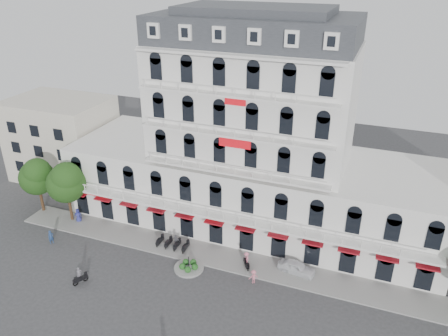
% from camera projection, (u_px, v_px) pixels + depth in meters
% --- Properties ---
extents(ground, '(120.00, 120.00, 0.00)m').
position_uv_depth(ground, '(191.00, 314.00, 40.94)').
color(ground, '#38383A').
rests_on(ground, ground).
extents(sidewalk, '(53.00, 4.00, 0.16)m').
position_uv_depth(sidewalk, '(225.00, 258.00, 48.48)').
color(sidewalk, gray).
rests_on(sidewalk, ground).
extents(main_building, '(45.00, 15.00, 25.80)m').
position_uv_depth(main_building, '(252.00, 147.00, 51.78)').
color(main_building, silver).
rests_on(main_building, ground).
extents(flank_building_west, '(14.00, 10.00, 12.00)m').
position_uv_depth(flank_building_west, '(63.00, 139.00, 64.82)').
color(flank_building_west, beige).
rests_on(flank_building_west, ground).
extents(traffic_island, '(3.20, 3.20, 1.60)m').
position_uv_depth(traffic_island, '(189.00, 267.00, 46.84)').
color(traffic_island, gray).
rests_on(traffic_island, ground).
extents(parked_scooter_row, '(4.40, 1.80, 1.10)m').
position_uv_depth(parked_scooter_row, '(173.00, 248.00, 50.39)').
color(parked_scooter_row, black).
rests_on(parked_scooter_row, ground).
extents(tree_west_outer, '(4.50, 4.48, 7.76)m').
position_uv_depth(tree_west_outer, '(37.00, 175.00, 55.36)').
color(tree_west_outer, '#382314').
rests_on(tree_west_outer, ground).
extents(tree_west_inner, '(4.76, 4.76, 8.25)m').
position_uv_depth(tree_west_inner, '(66.00, 181.00, 53.19)').
color(tree_west_inner, '#382314').
rests_on(tree_west_inner, ground).
extents(parked_car, '(4.17, 2.13, 1.36)m').
position_uv_depth(parked_car, '(297.00, 267.00, 46.10)').
color(parked_car, white).
rests_on(parked_car, ground).
extents(rider_west, '(1.00, 1.57, 1.96)m').
position_uv_depth(rider_west, '(80.00, 277.00, 44.53)').
color(rider_west, black).
rests_on(rider_west, ground).
extents(rider_center, '(1.08, 1.51, 1.99)m').
position_uv_depth(rider_center, '(246.00, 260.00, 46.70)').
color(rider_center, black).
rests_on(rider_center, ground).
extents(pedestrian_left, '(1.09, 0.94, 1.87)m').
position_uv_depth(pedestrian_left, '(78.00, 215.00, 54.96)').
color(pedestrian_left, navy).
rests_on(pedestrian_left, ground).
extents(pedestrian_mid, '(0.97, 0.48, 1.60)m').
position_uv_depth(pedestrian_mid, '(176.00, 241.00, 50.27)').
color(pedestrian_mid, slate).
rests_on(pedestrian_mid, ground).
extents(pedestrian_right, '(1.14, 1.07, 1.55)m').
position_uv_depth(pedestrian_right, '(254.00, 277.00, 44.62)').
color(pedestrian_right, '#D97285').
rests_on(pedestrian_right, ground).
extents(pedestrian_far, '(0.66, 0.75, 1.72)m').
position_uv_depth(pedestrian_far, '(51.00, 237.00, 50.82)').
color(pedestrian_far, navy).
rests_on(pedestrian_far, ground).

